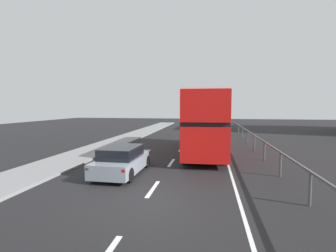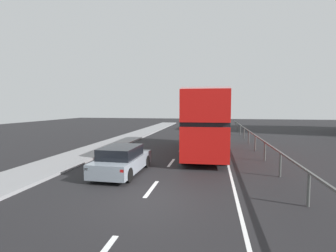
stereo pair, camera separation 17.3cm
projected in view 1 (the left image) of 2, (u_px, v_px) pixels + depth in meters
name	position (u px, v px, depth m)	size (l,w,h in m)	color
ground_plane	(146.00, 200.00, 8.82)	(73.45, 120.00, 0.10)	black
lane_paint_markings	(207.00, 154.00, 16.97)	(3.36, 46.00, 0.01)	silver
bridge_side_railing	(259.00, 141.00, 16.67)	(0.10, 42.00, 1.17)	#4F514F
double_decker_bus_red	(204.00, 121.00, 17.44)	(2.90, 10.28, 4.24)	red
hatchback_car_near	(123.00, 160.00, 12.06)	(1.86, 4.16, 1.34)	gray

